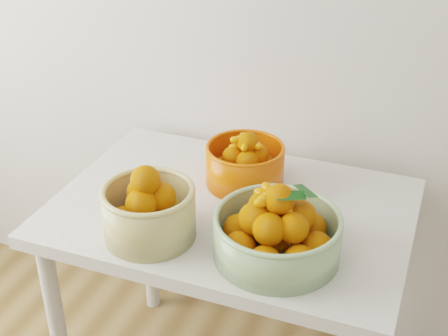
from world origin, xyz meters
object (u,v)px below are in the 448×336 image
Objects in this scene: table at (231,234)px; bowl_green at (277,232)px; bowl_orange at (245,163)px; bowl_cream at (149,211)px.

table is 0.30m from bowl_green.
bowl_cream is at bearing -112.49° from bowl_orange.
bowl_green is (0.18, -0.17, 0.17)m from table.
bowl_cream is 1.23× the size of bowl_orange.
bowl_cream is 1.00× the size of bowl_green.
bowl_green is 0.36m from bowl_orange.
table is 0.31m from bowl_cream.
bowl_orange is at bearing 67.51° from bowl_cream.
table is at bearing 54.82° from bowl_cream.
table is 0.21m from bowl_orange.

